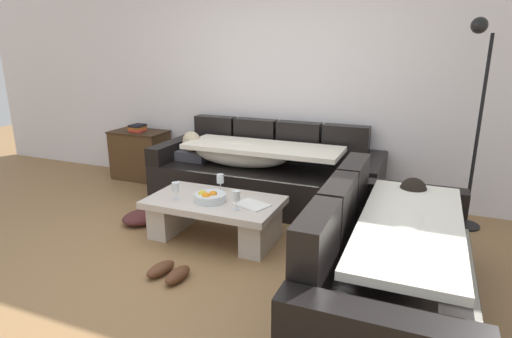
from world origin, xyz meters
TOP-DOWN VIEW (x-y plane):
  - ground_plane at (0.00, 0.00)m, footprint 14.00×14.00m
  - back_wall at (0.00, 2.15)m, footprint 9.00×0.10m
  - couch_along_wall at (-0.02, 1.63)m, footprint 2.50×0.92m
  - couch_near_window at (1.53, 0.00)m, footprint 0.92×2.04m
  - coffee_table at (-0.07, 0.59)m, footprint 1.20×0.68m
  - fruit_bowl at (-0.08, 0.52)m, footprint 0.28×0.28m
  - wine_glass_near_left at (-0.37, 0.44)m, footprint 0.07×0.07m
  - wine_glass_near_right at (0.22, 0.44)m, footprint 0.07×0.07m
  - wine_glass_far_back at (-0.12, 0.81)m, footprint 0.07×0.07m
  - open_magazine at (0.31, 0.58)m, footprint 0.33×0.29m
  - side_cabinet at (-1.84, 1.85)m, footprint 0.72×0.44m
  - book_stack_on_cabinet at (-1.85, 1.85)m, footprint 0.19×0.21m
  - floor_lamp at (2.03, 1.72)m, footprint 0.33×0.31m
  - pair_of_shoes at (-0.07, -0.17)m, footprint 0.32×0.31m
  - crumpled_garment at (-0.91, 0.61)m, footprint 0.45×0.49m

SIDE VIEW (x-z plane):
  - ground_plane at x=0.00m, z-range 0.00..0.00m
  - pair_of_shoes at x=-0.07m, z-range 0.00..0.09m
  - crumpled_garment at x=-0.91m, z-range 0.00..0.12m
  - coffee_table at x=-0.07m, z-range 0.05..0.43m
  - side_cabinet at x=-1.84m, z-range 0.00..0.64m
  - couch_along_wall at x=-0.02m, z-range -0.11..0.77m
  - couch_near_window at x=1.53m, z-range -0.10..0.78m
  - open_magazine at x=0.31m, z-range 0.38..0.39m
  - fruit_bowl at x=-0.08m, z-range 0.37..0.47m
  - wine_glass_near_left at x=-0.37m, z-range 0.41..0.58m
  - wine_glass_near_right at x=0.22m, z-range 0.41..0.58m
  - wine_glass_far_back at x=-0.12m, z-range 0.41..0.58m
  - book_stack_on_cabinet at x=-1.85m, z-range 0.64..0.73m
  - floor_lamp at x=2.03m, z-range 0.14..2.09m
  - back_wall at x=0.00m, z-range 0.00..2.70m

